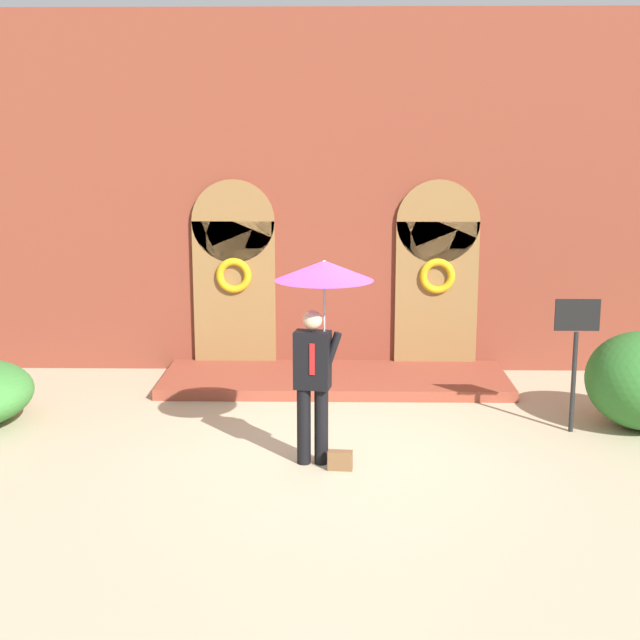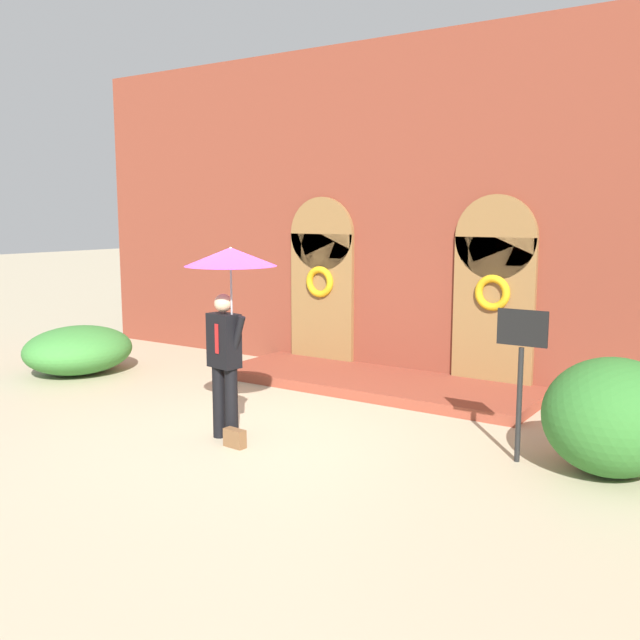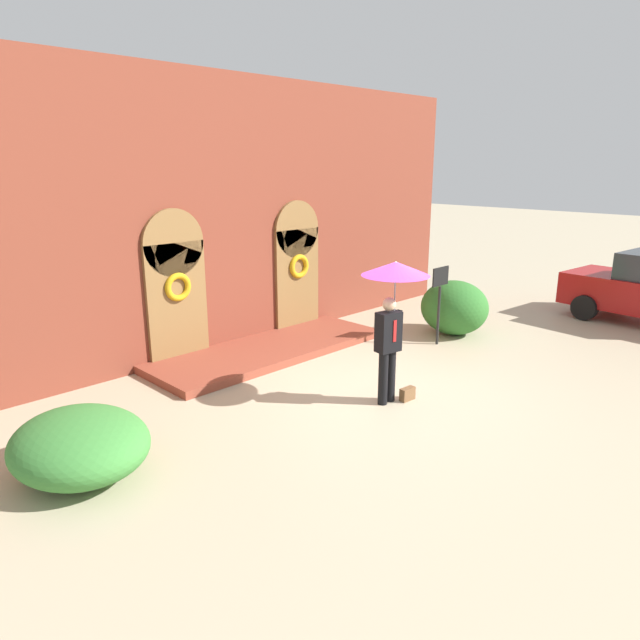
% 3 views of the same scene
% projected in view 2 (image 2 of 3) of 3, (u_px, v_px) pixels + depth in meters
% --- Properties ---
extents(ground_plane, '(80.00, 80.00, 0.00)m').
position_uv_depth(ground_plane, '(255.00, 436.00, 8.90)').
color(ground_plane, tan).
extents(building_facade, '(14.00, 2.30, 5.60)m').
position_uv_depth(building_facade, '(409.00, 218.00, 11.91)').
color(building_facade, brown).
rests_on(building_facade, ground).
extents(person_with_umbrella, '(1.10, 1.10, 2.36)m').
position_uv_depth(person_with_umbrella, '(229.00, 285.00, 8.49)').
color(person_with_umbrella, black).
rests_on(person_with_umbrella, ground).
extents(handbag, '(0.29, 0.14, 0.22)m').
position_uv_depth(handbag, '(235.00, 438.00, 8.47)').
color(handbag, brown).
rests_on(handbag, ground).
extents(sign_post, '(0.56, 0.06, 1.72)m').
position_uv_depth(sign_post, '(521.00, 360.00, 7.83)').
color(sign_post, black).
rests_on(sign_post, ground).
extents(shrub_left, '(1.68, 1.93, 0.83)m').
position_uv_depth(shrub_left, '(78.00, 350.00, 12.37)').
color(shrub_left, '#387A33').
rests_on(shrub_left, ground).
extents(shrub_right, '(1.46, 1.58, 1.25)m').
position_uv_depth(shrub_right, '(613.00, 416.00, 7.54)').
color(shrub_right, '#2D6B28').
rests_on(shrub_right, ground).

